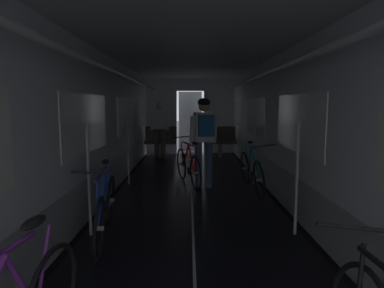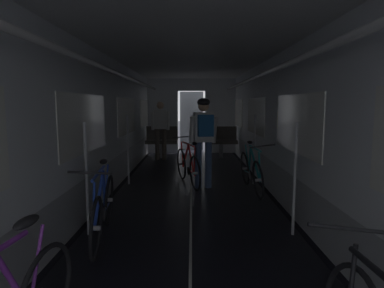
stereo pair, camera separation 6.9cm
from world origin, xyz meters
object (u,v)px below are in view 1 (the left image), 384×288
object	(u,v)px
bicycle_blue	(105,208)
person_cyclist_aisle	(204,133)
bench_seat_far_right	(220,139)
bicycle_teal	(252,171)
bicycle_red_in_aisle	(188,166)
person_standing_near_bench	(160,126)
bench_seat_far_left	(161,139)

from	to	relation	value
bicycle_blue	person_cyclist_aisle	bearing A→B (deg)	61.90
bench_seat_far_right	bicycle_blue	bearing A→B (deg)	-107.67
bicycle_teal	bicycle_red_in_aisle	world-z (taller)	bicycle_teal
bicycle_red_in_aisle	person_standing_near_bench	distance (m)	3.21
bicycle_teal	bicycle_blue	bearing A→B (deg)	-134.80
person_standing_near_bench	bicycle_blue	bearing A→B (deg)	-91.47
bench_seat_far_left	person_cyclist_aisle	size ratio (longest dim) A/B	0.57
bench_seat_far_left	bicycle_teal	world-z (taller)	bench_seat_far_left
bench_seat_far_right	bicycle_blue	world-z (taller)	bench_seat_far_right
bench_seat_far_right	bench_seat_far_left	bearing A→B (deg)	180.00
bench_seat_far_right	bicycle_teal	distance (m)	3.93
bicycle_blue	person_standing_near_bench	bearing A→B (deg)	88.53
bench_seat_far_right	person_standing_near_bench	distance (m)	1.88
bench_seat_far_left	bench_seat_far_right	distance (m)	1.80
bench_seat_far_left	bicycle_teal	xyz separation A→B (m)	(2.02, -3.92, -0.19)
bench_seat_far_left	person_standing_near_bench	distance (m)	0.55
bicycle_blue	bicycle_red_in_aisle	world-z (taller)	bicycle_blue
bench_seat_far_right	bicycle_teal	size ratio (longest dim) A/B	0.58
person_cyclist_aisle	person_standing_near_bench	bearing A→B (deg)	108.96
bench_seat_far_right	bicycle_red_in_aisle	world-z (taller)	bench_seat_far_right
bicycle_red_in_aisle	person_standing_near_bench	size ratio (longest dim) A/B	0.97
bench_seat_far_left	bicycle_teal	size ratio (longest dim) A/B	0.58
bicycle_red_in_aisle	bicycle_blue	bearing A→B (deg)	-110.11
bicycle_teal	bicycle_red_in_aisle	xyz separation A→B (m)	(-1.18, 0.50, 0.00)
person_standing_near_bench	bicycle_red_in_aisle	bearing A→B (deg)	-74.68
person_cyclist_aisle	person_standing_near_bench	world-z (taller)	person_cyclist_aisle
bicycle_blue	bicycle_red_in_aisle	distance (m)	2.85
bicycle_blue	bench_seat_far_right	bearing A→B (deg)	72.33
bicycle_blue	person_cyclist_aisle	world-z (taller)	person_cyclist_aisle
bench_seat_far_left	person_standing_near_bench	size ratio (longest dim) A/B	0.58
bench_seat_far_right	person_cyclist_aisle	xyz separation A→B (m)	(-0.66, -3.69, 0.50)
bench_seat_far_left	bicycle_red_in_aisle	world-z (taller)	bench_seat_far_left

